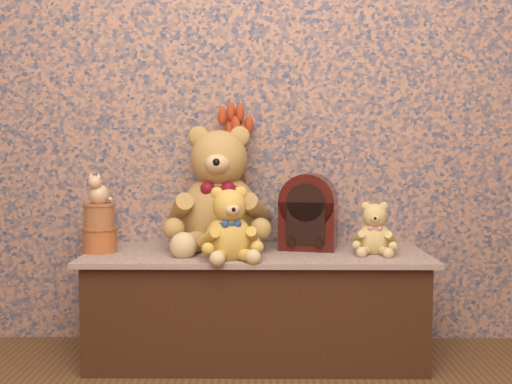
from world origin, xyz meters
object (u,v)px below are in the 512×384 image
(biscuit_tin_lower, at_px, (100,240))
(teddy_large, at_px, (219,183))
(cat_figurine, at_px, (99,188))
(cathedral_radio, at_px, (308,211))
(teddy_small, at_px, (375,226))
(ceramic_vase, at_px, (236,220))
(teddy_medium, at_px, (229,220))

(biscuit_tin_lower, bearing_deg, teddy_large, 13.58)
(biscuit_tin_lower, bearing_deg, cat_figurine, 0.00)
(teddy_large, height_order, cathedral_radio, teddy_large)
(teddy_small, xyz_separation_m, ceramic_vase, (-0.55, 0.23, -0.01))
(teddy_large, distance_m, teddy_small, 0.64)
(cat_figurine, bearing_deg, teddy_medium, -1.31)
(teddy_small, xyz_separation_m, cathedral_radio, (-0.25, 0.11, 0.05))
(teddy_small, bearing_deg, biscuit_tin_lower, -172.07)
(cat_figurine, bearing_deg, ceramic_vase, 35.40)
(cathedral_radio, xyz_separation_m, cat_figurine, (-0.83, -0.09, 0.10))
(ceramic_vase, xyz_separation_m, cat_figurine, (-0.53, -0.21, 0.15))
(teddy_medium, height_order, teddy_small, teddy_medium)
(teddy_medium, xyz_separation_m, cat_figurine, (-0.51, 0.14, 0.11))
(teddy_small, height_order, cat_figurine, cat_figurine)
(ceramic_vase, relative_size, cat_figurine, 1.59)
(biscuit_tin_lower, bearing_deg, teddy_small, -0.99)
(teddy_small, height_order, biscuit_tin_lower, teddy_small)
(ceramic_vase, bearing_deg, teddy_medium, -92.31)
(teddy_large, xyz_separation_m, cathedral_radio, (0.36, -0.03, -0.11))
(teddy_medium, xyz_separation_m, teddy_small, (0.56, 0.12, -0.04))
(biscuit_tin_lower, bearing_deg, ceramic_vase, 21.75)
(cathedral_radio, distance_m, ceramic_vase, 0.33)
(cathedral_radio, height_order, biscuit_tin_lower, cathedral_radio)
(ceramic_vase, bearing_deg, teddy_large, -123.16)
(teddy_large, relative_size, biscuit_tin_lower, 4.00)
(teddy_small, bearing_deg, ceramic_vase, 166.10)
(teddy_large, distance_m, biscuit_tin_lower, 0.52)
(teddy_small, bearing_deg, teddy_large, 176.83)
(teddy_medium, distance_m, ceramic_vase, 0.35)
(teddy_medium, relative_size, ceramic_vase, 1.43)
(teddy_large, distance_m, cat_figurine, 0.48)
(teddy_medium, xyz_separation_m, ceramic_vase, (0.01, 0.35, -0.04))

